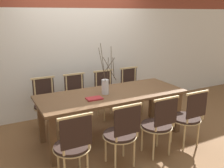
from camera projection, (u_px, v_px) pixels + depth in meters
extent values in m
plane|color=brown|center=(112.00, 136.00, 4.18)|extent=(16.00, 16.00, 0.00)
cube|color=silver|center=(81.00, 62.00, 5.04)|extent=(12.00, 0.06, 2.08)
cube|color=brown|center=(112.00, 94.00, 3.98)|extent=(2.35, 0.93, 0.04)
cube|color=brown|center=(53.00, 141.00, 3.30)|extent=(0.09, 0.09, 0.72)
cube|color=brown|center=(177.00, 112.00, 4.25)|extent=(0.09, 0.09, 0.72)
cube|color=brown|center=(41.00, 121.00, 3.91)|extent=(0.09, 0.09, 0.72)
cube|color=brown|center=(152.00, 100.00, 4.86)|extent=(0.09, 0.09, 0.72)
cylinder|color=black|center=(72.00, 146.00, 3.00)|extent=(0.43, 0.43, 0.04)
cylinder|color=tan|center=(72.00, 148.00, 3.01)|extent=(0.46, 0.46, 0.01)
cylinder|color=tan|center=(58.00, 160.00, 3.12)|extent=(0.03, 0.03, 0.43)
cylinder|color=tan|center=(79.00, 155.00, 3.25)|extent=(0.03, 0.03, 0.43)
cylinder|color=tan|center=(88.00, 166.00, 3.01)|extent=(0.03, 0.03, 0.43)
cylinder|color=tan|center=(63.00, 137.00, 2.71)|extent=(0.03, 0.03, 0.45)
cylinder|color=tan|center=(89.00, 131.00, 2.84)|extent=(0.03, 0.03, 0.45)
cube|color=black|center=(76.00, 133.00, 2.76)|extent=(0.37, 0.02, 0.36)
cube|color=tan|center=(75.00, 117.00, 2.72)|extent=(0.41, 0.03, 0.03)
cylinder|color=black|center=(120.00, 134.00, 3.30)|extent=(0.43, 0.43, 0.04)
cylinder|color=tan|center=(120.00, 136.00, 3.30)|extent=(0.46, 0.46, 0.01)
cylinder|color=tan|center=(106.00, 148.00, 3.42)|extent=(0.03, 0.03, 0.43)
cylinder|color=tan|center=(123.00, 143.00, 3.54)|extent=(0.03, 0.03, 0.43)
cylinder|color=tan|center=(115.00, 158.00, 3.18)|extent=(0.03, 0.03, 0.43)
cylinder|color=tan|center=(134.00, 152.00, 3.30)|extent=(0.03, 0.03, 0.43)
cylinder|color=tan|center=(116.00, 125.00, 3.00)|extent=(0.03, 0.03, 0.45)
cylinder|color=tan|center=(138.00, 120.00, 3.14)|extent=(0.03, 0.03, 0.45)
cube|color=black|center=(128.00, 121.00, 3.06)|extent=(0.37, 0.02, 0.36)
cube|color=tan|center=(128.00, 106.00, 3.01)|extent=(0.41, 0.03, 0.03)
cylinder|color=black|center=(156.00, 125.00, 3.56)|extent=(0.43, 0.43, 0.04)
cylinder|color=tan|center=(156.00, 127.00, 3.57)|extent=(0.46, 0.46, 0.01)
cylinder|color=tan|center=(142.00, 138.00, 3.68)|extent=(0.03, 0.03, 0.43)
cylinder|color=tan|center=(157.00, 134.00, 3.81)|extent=(0.03, 0.03, 0.43)
cylinder|color=tan|center=(154.00, 146.00, 3.44)|extent=(0.03, 0.03, 0.43)
cylinder|color=tan|center=(170.00, 142.00, 3.57)|extent=(0.03, 0.03, 0.43)
cylinder|color=tan|center=(157.00, 116.00, 3.27)|extent=(0.03, 0.03, 0.45)
cylinder|color=tan|center=(175.00, 112.00, 3.41)|extent=(0.03, 0.03, 0.45)
cube|color=black|center=(166.00, 112.00, 3.33)|extent=(0.37, 0.02, 0.36)
cube|color=tan|center=(167.00, 99.00, 3.28)|extent=(0.41, 0.03, 0.03)
cylinder|color=black|center=(186.00, 118.00, 3.81)|extent=(0.43, 0.43, 0.04)
cylinder|color=tan|center=(186.00, 119.00, 3.82)|extent=(0.46, 0.46, 0.01)
cylinder|color=tan|center=(171.00, 130.00, 3.93)|extent=(0.03, 0.03, 0.43)
cylinder|color=tan|center=(185.00, 126.00, 4.06)|extent=(0.03, 0.03, 0.43)
cylinder|color=tan|center=(184.00, 137.00, 3.69)|extent=(0.03, 0.03, 0.43)
cylinder|color=tan|center=(198.00, 133.00, 3.82)|extent=(0.03, 0.03, 0.43)
cylinder|color=tan|center=(188.00, 109.00, 3.52)|extent=(0.03, 0.03, 0.45)
cylinder|color=tan|center=(204.00, 105.00, 3.66)|extent=(0.03, 0.03, 0.45)
cube|color=black|center=(197.00, 105.00, 3.58)|extent=(0.37, 0.02, 0.36)
cube|color=tan|center=(198.00, 93.00, 3.53)|extent=(0.41, 0.03, 0.03)
cylinder|color=black|center=(47.00, 106.00, 4.31)|extent=(0.43, 0.43, 0.04)
cylinder|color=tan|center=(47.00, 107.00, 4.31)|extent=(0.46, 0.46, 0.01)
cylinder|color=tan|center=(58.00, 120.00, 4.31)|extent=(0.03, 0.03, 0.43)
cylinder|color=tan|center=(42.00, 123.00, 4.19)|extent=(0.03, 0.03, 0.43)
cylinder|color=tan|center=(54.00, 114.00, 4.55)|extent=(0.03, 0.03, 0.43)
cylinder|color=tan|center=(38.00, 117.00, 4.43)|extent=(0.03, 0.03, 0.43)
cylinder|color=tan|center=(52.00, 88.00, 4.46)|extent=(0.03, 0.03, 0.45)
cylinder|color=tan|center=(35.00, 91.00, 4.33)|extent=(0.03, 0.03, 0.45)
cube|color=black|center=(43.00, 88.00, 4.39)|extent=(0.37, 0.02, 0.36)
cube|color=tan|center=(43.00, 78.00, 4.34)|extent=(0.41, 0.03, 0.03)
cylinder|color=black|center=(78.00, 101.00, 4.56)|extent=(0.43, 0.43, 0.04)
cylinder|color=tan|center=(78.00, 102.00, 4.56)|extent=(0.46, 0.46, 0.01)
cylinder|color=tan|center=(89.00, 114.00, 4.56)|extent=(0.03, 0.03, 0.43)
cylinder|color=tan|center=(74.00, 117.00, 4.44)|extent=(0.03, 0.03, 0.43)
cylinder|color=tan|center=(83.00, 109.00, 4.81)|extent=(0.03, 0.03, 0.43)
cylinder|color=tan|center=(69.00, 111.00, 4.68)|extent=(0.03, 0.03, 0.43)
cylinder|color=tan|center=(82.00, 84.00, 4.72)|extent=(0.03, 0.03, 0.45)
cylinder|color=tan|center=(66.00, 86.00, 4.58)|extent=(0.03, 0.03, 0.45)
cube|color=black|center=(74.00, 84.00, 4.65)|extent=(0.37, 0.02, 0.36)
cube|color=tan|center=(74.00, 74.00, 4.59)|extent=(0.41, 0.03, 0.03)
cylinder|color=black|center=(108.00, 96.00, 4.83)|extent=(0.43, 0.43, 0.04)
cylinder|color=tan|center=(108.00, 97.00, 4.83)|extent=(0.46, 0.46, 0.01)
cylinder|color=tan|center=(117.00, 108.00, 4.83)|extent=(0.03, 0.03, 0.43)
cylinder|color=tan|center=(104.00, 111.00, 4.71)|extent=(0.03, 0.03, 0.43)
cylinder|color=tan|center=(111.00, 104.00, 5.07)|extent=(0.03, 0.03, 0.43)
cylinder|color=tan|center=(98.00, 106.00, 4.95)|extent=(0.03, 0.03, 0.43)
cylinder|color=tan|center=(110.00, 80.00, 4.98)|extent=(0.03, 0.03, 0.45)
cylinder|color=tan|center=(96.00, 82.00, 4.85)|extent=(0.03, 0.03, 0.45)
cube|color=black|center=(103.00, 80.00, 4.91)|extent=(0.37, 0.02, 0.36)
cube|color=tan|center=(103.00, 71.00, 4.86)|extent=(0.41, 0.03, 0.03)
cylinder|color=black|center=(133.00, 91.00, 5.09)|extent=(0.43, 0.43, 0.04)
cylinder|color=tan|center=(133.00, 93.00, 5.09)|extent=(0.46, 0.46, 0.01)
cylinder|color=tan|center=(143.00, 103.00, 5.09)|extent=(0.03, 0.03, 0.43)
cylinder|color=tan|center=(131.00, 105.00, 4.97)|extent=(0.03, 0.03, 0.43)
cylinder|color=tan|center=(135.00, 99.00, 5.33)|extent=(0.03, 0.03, 0.43)
cylinder|color=tan|center=(124.00, 101.00, 5.21)|extent=(0.03, 0.03, 0.43)
cylinder|color=tan|center=(135.00, 77.00, 5.25)|extent=(0.03, 0.03, 0.45)
cylinder|color=tan|center=(122.00, 79.00, 5.11)|extent=(0.03, 0.03, 0.45)
cube|color=black|center=(129.00, 77.00, 5.18)|extent=(0.37, 0.02, 0.36)
cube|color=tan|center=(129.00, 68.00, 5.12)|extent=(0.41, 0.03, 0.03)
cylinder|color=silver|center=(105.00, 87.00, 3.90)|extent=(0.11, 0.11, 0.23)
cylinder|color=#473828|center=(108.00, 68.00, 3.93)|extent=(0.18, 0.18, 0.34)
cylinder|color=#473828|center=(102.00, 65.00, 3.75)|extent=(0.06, 0.13, 0.50)
cylinder|color=#473828|center=(110.00, 69.00, 3.72)|extent=(0.25, 0.05, 0.39)
cylinder|color=#473828|center=(103.00, 62.00, 3.76)|extent=(0.05, 0.09, 0.56)
cylinder|color=#473828|center=(108.00, 68.00, 3.83)|extent=(0.03, 0.09, 0.36)
cylinder|color=#473828|center=(111.00, 63.00, 3.79)|extent=(0.10, 0.18, 0.53)
cylinder|color=#473828|center=(113.00, 68.00, 3.80)|extent=(0.15, 0.23, 0.38)
cube|color=maroon|center=(94.00, 98.00, 3.69)|extent=(0.24, 0.16, 0.02)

